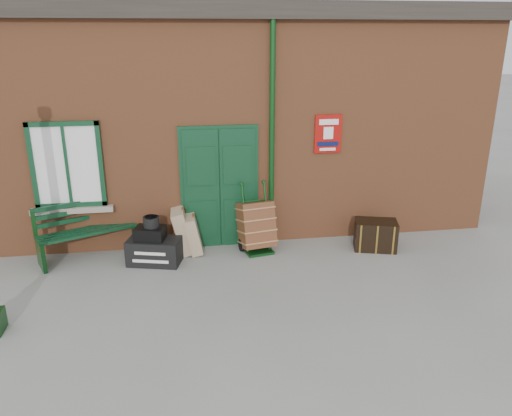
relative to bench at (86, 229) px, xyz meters
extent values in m
plane|color=gray|center=(2.69, -1.32, -0.52)|extent=(80.00, 80.00, 0.00)
cube|color=#975330|center=(2.69, 2.18, 1.48)|extent=(10.00, 4.00, 4.00)
cube|color=#38302B|center=(2.69, 2.18, 3.63)|extent=(10.30, 4.30, 0.30)
cube|color=#0E361E|center=(2.39, 0.14, 0.58)|extent=(1.42, 0.12, 2.32)
cube|color=white|center=(-0.21, 0.13, 1.13)|extent=(1.20, 0.08, 1.50)
cylinder|color=#0D3713|center=(3.34, 0.10, 1.48)|extent=(0.10, 0.10, 4.00)
cube|color=#A00E0B|center=(4.39, 0.15, 1.53)|extent=(0.50, 0.03, 0.70)
cube|color=#0E361E|center=(0.03, -0.07, -0.02)|extent=(1.70, 1.09, 0.04)
cube|color=#0E361E|center=(-0.07, 0.15, 0.29)|extent=(1.54, 0.72, 0.44)
cube|color=#0D3713|center=(-0.70, -0.40, -0.27)|extent=(0.26, 0.48, 0.50)
cube|color=#0D3713|center=(0.76, 0.25, -0.27)|extent=(0.26, 0.48, 0.50)
cube|color=black|center=(1.19, -0.48, -0.30)|extent=(0.99, 0.70, 0.44)
cube|color=black|center=(1.14, -0.48, 0.04)|extent=(0.56, 0.47, 0.22)
cylinder|color=black|center=(1.17, -0.45, 0.24)|extent=(0.33, 0.33, 0.18)
cube|color=tan|center=(1.69, -0.07, -0.11)|extent=(0.41, 0.57, 0.82)
cube|color=tan|center=(1.87, -0.13, -0.17)|extent=(0.34, 0.51, 0.71)
cube|color=#0D3713|center=(3.04, -0.35, -0.50)|extent=(0.54, 0.43, 0.05)
cylinder|color=#0D3713|center=(2.80, -0.22, 0.10)|extent=(0.10, 0.34, 1.22)
cylinder|color=#0D3713|center=(3.22, -0.14, 0.10)|extent=(0.10, 0.34, 1.22)
cylinder|color=black|center=(2.73, -0.21, -0.40)|extent=(0.09, 0.23, 0.23)
cylinder|color=black|center=(3.28, -0.11, -0.40)|extent=(0.09, 0.23, 0.23)
cube|color=brown|center=(3.01, -0.20, -0.02)|extent=(0.71, 0.74, 0.90)
cube|color=black|center=(5.19, -0.49, -0.25)|extent=(0.85, 0.67, 0.54)
camera|label=1|loc=(1.69, -8.54, 3.24)|focal=35.00mm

